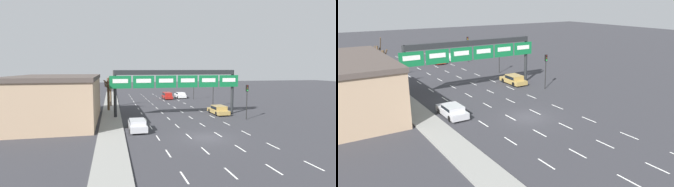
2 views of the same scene
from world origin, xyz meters
The scene contains 14 objects.
ground_plane centered at (0.00, 0.00, 0.00)m, with size 220.00×220.00×0.00m, color #333338.
sidewalk_left centered at (-9.65, 0.00, 0.07)m, with size 2.80×110.00×0.15m.
lane_dashes centered at (0.00, 13.50, 0.00)m, with size 10.02×67.00×0.01m.
sign_gantry centered at (0.00, 12.92, 5.61)m, with size 19.63×0.70×6.88m.
building_near centered at (-16.64, 11.80, 3.09)m, with size 10.58×16.97×6.16m.
car_gold centered at (6.68, 12.70, 0.74)m, with size 1.97×4.69×1.38m.
suv_red centered at (3.06, 34.05, 0.88)m, with size 1.86×4.38×1.56m.
car_silver centered at (-6.71, 4.69, 0.71)m, with size 1.94×4.71×1.31m.
car_white centered at (6.60, 35.58, 0.73)m, with size 1.98×4.30×1.35m.
traffic_light_near_gantry centered at (8.88, 32.19, 3.54)m, with size 0.30×0.35×4.99m.
traffic_light_mid_block centered at (8.74, 20.11, 3.34)m, with size 0.30×0.35×4.67m.
traffic_light_far_end centered at (8.84, 7.99, 3.45)m, with size 0.30×0.35×4.85m.
tree_bare_closest centered at (-9.68, 24.72, 3.21)m, with size 1.10×1.19×6.60m.
tree_bare_second centered at (-10.08, 19.43, 3.21)m, with size 1.43×1.46×5.52m.
Camera 2 is at (-19.82, -26.36, 12.26)m, focal length 35.00 mm.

